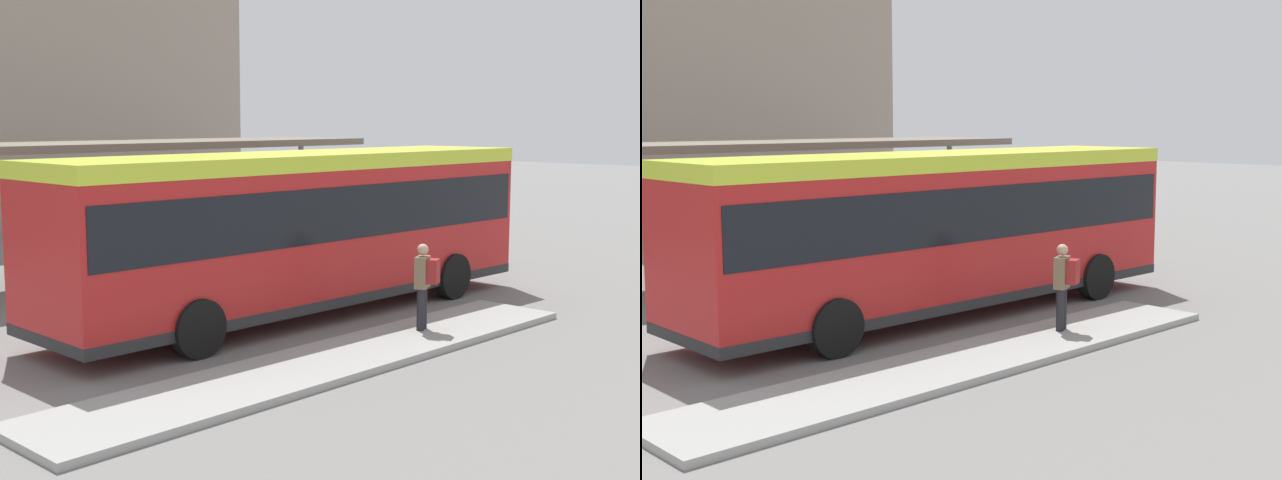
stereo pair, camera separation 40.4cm
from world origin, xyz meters
TOP-DOWN VIEW (x-y plane):
  - ground_plane at (0.00, 0.00)m, footprint 120.00×120.00m
  - curb_island at (-2.17, -3.02)m, footprint 10.95×1.80m
  - city_bus at (0.01, -0.00)m, footprint 11.35×2.75m
  - pedestrian_waiting at (0.32, -2.90)m, footprint 0.47×0.50m
  - bicycle_orange at (8.36, 1.52)m, footprint 0.48×1.62m
  - bicycle_red at (8.67, 2.18)m, footprint 0.48×1.75m
  - station_shelter at (0.70, 6.45)m, footprint 13.25×3.25m

SIDE VIEW (x-z plane):
  - ground_plane at x=0.00m, z-range 0.00..0.00m
  - curb_island at x=-2.17m, z-range 0.00..0.12m
  - bicycle_orange at x=8.36m, z-range 0.00..0.70m
  - bicycle_red at x=8.67m, z-range 0.00..0.76m
  - pedestrian_waiting at x=0.32m, z-range 0.24..1.82m
  - city_bus at x=0.01m, z-range 0.27..3.55m
  - station_shelter at x=0.70m, z-range 1.57..4.95m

